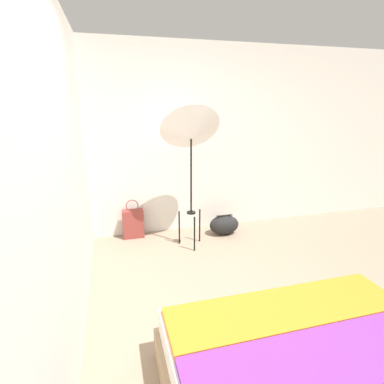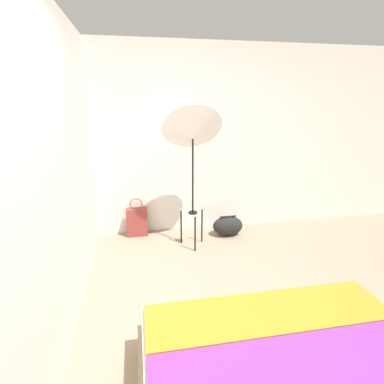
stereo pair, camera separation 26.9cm
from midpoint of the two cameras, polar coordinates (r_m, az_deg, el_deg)
The scene contains 6 objects.
ground_plane at distance 2.59m, azimuth 11.16°, elevation -28.32°, with size 14.00×14.00×0.00m, color gray.
wall_back at distance 4.25m, azimuth -2.89°, elevation 9.61°, with size 8.00×0.05×2.60m.
wall_side_left at distance 2.71m, azimuth -25.10°, elevation 4.08°, with size 0.05×8.00×2.60m.
photo_umbrella at distance 3.63m, azimuth -2.34°, elevation 11.03°, with size 0.74×0.62×1.80m.
tote_bag at distance 4.28m, azimuth -12.93°, elevation -5.88°, with size 0.29×0.12×0.56m.
duffel_bag at distance 4.32m, azimuth 4.37°, elevation -6.26°, with size 0.43×0.28×0.28m.
Camera 1 is at (-1.02, -1.59, 1.81)m, focal length 28.00 mm.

